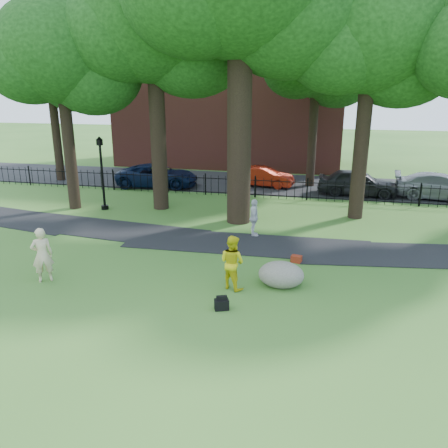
% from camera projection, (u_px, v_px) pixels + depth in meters
% --- Properties ---
extents(ground, '(120.00, 120.00, 0.00)m').
position_uv_depth(ground, '(197.00, 281.00, 14.46)').
color(ground, '#2F5E20').
rests_on(ground, ground).
extents(footpath, '(36.07, 3.85, 0.03)m').
position_uv_depth(footpath, '(248.00, 245.00, 17.88)').
color(footpath, black).
rests_on(footpath, ground).
extents(street, '(80.00, 7.00, 0.02)m').
position_uv_depth(street, '(264.00, 184.00, 29.35)').
color(street, black).
rests_on(street, ground).
extents(iron_fence, '(44.00, 0.04, 1.20)m').
position_uv_depth(iron_fence, '(255.00, 187.00, 25.45)').
color(iron_fence, black).
rests_on(iron_fence, ground).
extents(brick_building, '(18.00, 8.00, 12.00)m').
position_uv_depth(brick_building, '(231.00, 90.00, 35.87)').
color(brick_building, brown).
rests_on(brick_building, ground).
extents(tree_row, '(26.82, 7.96, 12.42)m').
position_uv_depth(tree_row, '(257.00, 41.00, 19.75)').
color(tree_row, black).
rests_on(tree_row, ground).
extents(woman, '(0.81, 0.76, 1.85)m').
position_uv_depth(woman, '(42.00, 255.00, 14.23)').
color(woman, beige).
rests_on(woman, ground).
extents(man, '(1.07, 0.99, 1.76)m').
position_uv_depth(man, '(232.00, 262.00, 13.75)').
color(man, yellow).
rests_on(man, ground).
extents(pedestrian, '(0.60, 1.02, 1.64)m').
position_uv_depth(pedestrian, '(254.00, 218.00, 18.67)').
color(pedestrian, silver).
rests_on(pedestrian, ground).
extents(boulder, '(1.69, 1.41, 0.86)m').
position_uv_depth(boulder, '(281.00, 273.00, 14.05)').
color(boulder, '#5F584F').
rests_on(boulder, ground).
extents(lamppost, '(0.38, 0.38, 3.81)m').
position_uv_depth(lamppost, '(102.00, 174.00, 22.56)').
color(lamppost, black).
rests_on(lamppost, ground).
extents(backpack, '(0.48, 0.39, 0.31)m').
position_uv_depth(backpack, '(222.00, 305.00, 12.58)').
color(backpack, black).
rests_on(backpack, ground).
extents(red_bag, '(0.42, 0.31, 0.26)m').
position_uv_depth(red_bag, '(296.00, 259.00, 16.01)').
color(red_bag, maroon).
rests_on(red_bag, ground).
extents(red_sedan, '(4.04, 1.76, 1.29)m').
position_uv_depth(red_sedan, '(263.00, 177.00, 28.32)').
color(red_sedan, maroon).
rests_on(red_sedan, ground).
extents(navy_van, '(5.45, 2.96, 1.45)m').
position_uv_depth(navy_van, '(157.00, 176.00, 28.23)').
color(navy_van, '#0A1736').
rests_on(navy_van, ground).
extents(grey_car, '(4.69, 2.05, 1.57)m').
position_uv_depth(grey_car, '(358.00, 182.00, 25.91)').
color(grey_car, black).
rests_on(grey_car, ground).
extents(silver_car, '(5.32, 2.69, 1.48)m').
position_uv_depth(silver_car, '(441.00, 187.00, 25.01)').
color(silver_car, gray).
rests_on(silver_car, ground).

